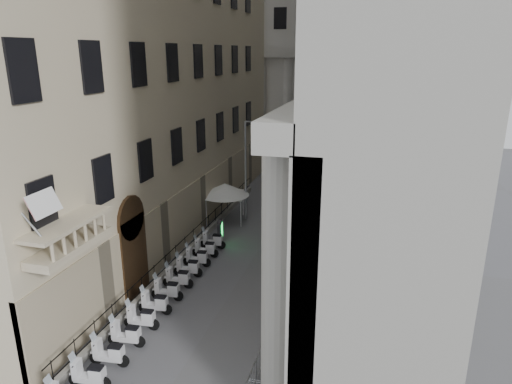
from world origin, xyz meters
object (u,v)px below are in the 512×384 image
pedestrian_a (304,209)px  security_tent (228,191)px  street_lamp (249,162)px  info_kiosk (220,233)px  pedestrian_b (314,198)px

pedestrian_a → security_tent: bearing=35.4°
street_lamp → security_tent: bearing=-138.3°
security_tent → pedestrian_a: bearing=20.3°
info_kiosk → pedestrian_b: size_ratio=1.13×
info_kiosk → pedestrian_a: size_ratio=1.03×
info_kiosk → pedestrian_a: info_kiosk is taller
security_tent → info_kiosk: 4.82m
info_kiosk → security_tent: bearing=89.4°
security_tent → pedestrian_b: 8.02m
street_lamp → pedestrian_a: street_lamp is taller
info_kiosk → street_lamp: bearing=72.8°
security_tent → pedestrian_b: bearing=41.6°
street_lamp → pedestrian_a: 5.64m
street_lamp → info_kiosk: 6.59m
info_kiosk → pedestrian_a: 7.95m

